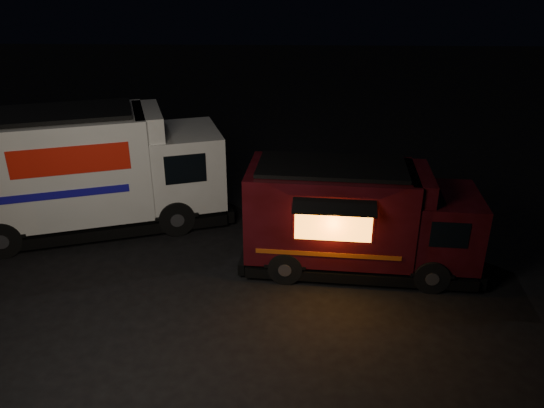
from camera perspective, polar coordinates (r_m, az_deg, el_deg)
The scene contains 3 objects.
ground at distance 12.81m, azimuth -6.98°, elevation -8.49°, with size 80.00×80.00×0.00m, color black.
white_truck at distance 15.51m, azimuth -18.97°, elevation 3.45°, with size 7.57×2.58×3.43m, color silver, non-canonical shape.
red_truck at distance 12.94m, azimuth 9.54°, elevation -1.51°, with size 5.75×2.11×2.67m, color #390A10, non-canonical shape.
Camera 1 is at (1.89, -10.60, 6.94)m, focal length 35.00 mm.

